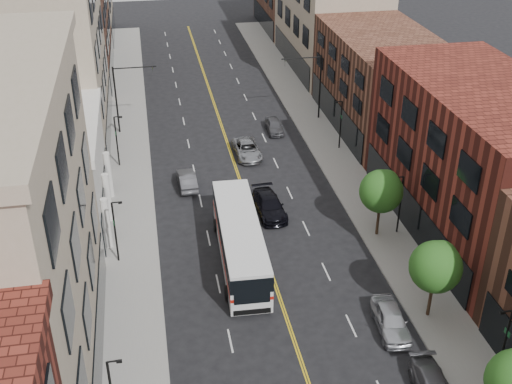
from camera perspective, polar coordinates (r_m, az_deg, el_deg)
sidewalk_left at (r=58.84m, az=-11.07°, el=0.21°), size 4.00×110.00×0.15m
sidewalk_right at (r=61.47m, az=7.83°, el=1.84°), size 4.00×110.00×0.15m
bldg_l_white at (r=54.20m, az=-18.81°, el=1.14°), size 10.00×14.00×8.00m
bldg_l_far_a at (r=68.03m, az=-17.93°, el=11.57°), size 10.00×20.00×18.00m
bldg_l_far_b at (r=87.60m, az=-16.51°, el=14.55°), size 10.00×20.00×15.00m
bldg_r_mid at (r=52.59m, az=19.15°, el=2.66°), size 10.00×22.00×12.00m
bldg_r_far_a at (r=70.41m, az=11.19°, el=9.57°), size 10.00×20.00×10.00m
bldg_r_far_b at (r=88.87m, az=6.50°, el=15.39°), size 10.00×22.00×14.00m
tree_r_2 at (r=42.69m, az=15.76°, el=-6.27°), size 3.40×3.40×5.59m
tree_r_3 at (r=50.36m, az=11.14°, el=0.19°), size 3.40×3.40×5.59m
lamp_l_2 at (r=47.93m, az=-12.39°, el=-3.18°), size 0.81×0.55×5.05m
lamp_l_3 at (r=62.08m, az=-12.26°, el=4.68°), size 0.81×0.55×5.05m
lamp_r_1 at (r=40.01m, az=21.22°, el=-12.21°), size 0.81×0.55×5.05m
lamp_r_2 at (r=51.42m, az=12.68°, el=-0.82°), size 0.81×0.55×5.05m
lamp_r_3 at (r=64.81m, az=7.50°, el=6.19°), size 0.81×0.55×5.05m
signal_mast_left at (r=68.83m, az=-11.78°, el=8.73°), size 4.49×0.18×7.20m
signal_mast_right at (r=71.15m, az=5.16°, el=9.92°), size 4.49×0.18×7.20m
city_bus at (r=47.51m, az=-1.44°, el=-4.18°), size 3.54×13.27×3.39m
car_parked_far at (r=43.00m, az=11.89°, el=-11.05°), size 2.24×4.77×1.58m
car_lane_behind at (r=58.37m, az=-6.15°, el=1.09°), size 1.69×4.42×1.44m
car_lane_a at (r=53.95m, az=1.18°, el=-1.20°), size 2.50×5.49×1.56m
car_lane_b at (r=63.70m, az=-0.78°, el=3.81°), size 2.57×5.30×1.45m
car_lane_c at (r=69.14m, az=1.63°, el=5.90°), size 1.75×4.08×1.37m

